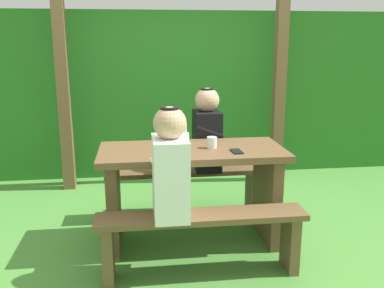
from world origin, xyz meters
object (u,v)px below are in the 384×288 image
at_px(person_black_coat, 207,132).
at_px(drinking_glass, 212,142).
at_px(bench_far, 185,183).
at_px(cell_phone, 237,151).
at_px(picnic_table, 192,180).
at_px(bottle_left, 185,142).
at_px(person_white_shirt, 170,167).
at_px(bench_near, 202,232).

bearing_deg(person_black_coat, drinking_glass, -95.13).
height_order(bench_far, drinking_glass, drinking_glass).
bearing_deg(bench_far, cell_phone, -64.25).
height_order(picnic_table, bottle_left, bottle_left).
distance_m(bench_far, person_white_shirt, 1.13).
height_order(bench_far, person_black_coat, person_black_coat).
distance_m(bench_near, person_white_shirt, 0.50).
bearing_deg(bench_near, person_black_coat, 78.94).
xyz_separation_m(drinking_glass, bottle_left, (-0.22, -0.12, 0.04)).
relative_size(bench_near, person_black_coat, 1.95).
relative_size(drinking_glass, cell_phone, 0.62).
distance_m(person_white_shirt, drinking_glass, 0.62).
height_order(picnic_table, bench_far, picnic_table).
bearing_deg(person_black_coat, bottle_left, -112.98).
distance_m(picnic_table, bottle_left, 0.36).
relative_size(picnic_table, bench_far, 1.00).
bearing_deg(picnic_table, bottle_left, -119.14).
relative_size(bench_far, person_black_coat, 1.95).
relative_size(picnic_table, drinking_glass, 16.13).
distance_m(picnic_table, person_white_shirt, 0.60).
relative_size(person_white_shirt, bottle_left, 3.28).
bearing_deg(drinking_glass, bench_far, 106.73).
bearing_deg(person_white_shirt, bench_far, 78.52).
height_order(bench_near, drinking_glass, drinking_glass).
bearing_deg(drinking_glass, cell_phone, -41.41).
height_order(person_white_shirt, person_black_coat, same).
distance_m(drinking_glass, bottle_left, 0.25).
bearing_deg(picnic_table, bench_far, 90.00).
bearing_deg(person_white_shirt, cell_phone, 34.98).
xyz_separation_m(bench_far, bottle_left, (-0.07, -0.63, 0.53)).
relative_size(bottle_left, cell_phone, 1.57).
bearing_deg(person_black_coat, cell_phone, -79.88).
height_order(bench_near, person_black_coat, person_black_coat).
distance_m(bench_far, cell_phone, 0.85).
bearing_deg(person_white_shirt, drinking_glass, 54.63).
bearing_deg(bench_near, cell_phone, 49.47).
height_order(bench_far, person_white_shirt, person_white_shirt).
bearing_deg(picnic_table, person_black_coat, 68.58).
height_order(picnic_table, drinking_glass, drinking_glass).
xyz_separation_m(bench_far, person_black_coat, (0.20, -0.00, 0.46)).
bearing_deg(person_white_shirt, bottle_left, 70.16).
bearing_deg(bottle_left, person_black_coat, 67.02).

